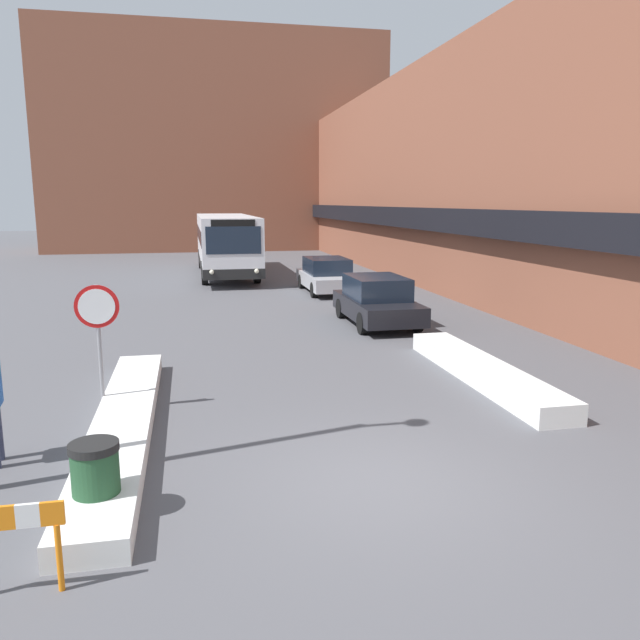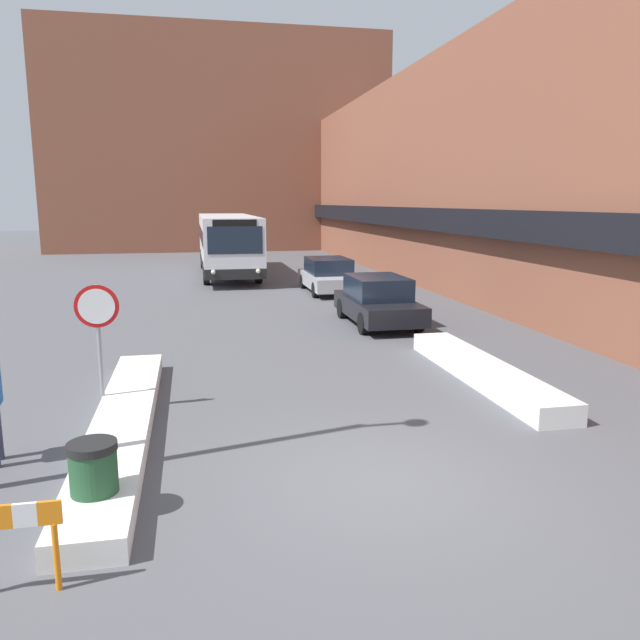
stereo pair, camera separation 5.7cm
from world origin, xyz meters
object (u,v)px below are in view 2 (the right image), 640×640
(city_bus, at_px, (227,243))
(construction_barricade, at_px, (2,532))
(trash_bin, at_px, (94,480))
(parked_car_front, at_px, (378,301))
(stop_sign, at_px, (98,321))
(parked_car_middle, at_px, (329,275))

(city_bus, bearing_deg, construction_barricade, -97.85)
(trash_bin, distance_m, construction_barricade, 1.58)
(city_bus, relative_size, parked_car_front, 2.80)
(parked_car_front, relative_size, trash_bin, 4.46)
(construction_barricade, bearing_deg, parked_car_front, 58.90)
(stop_sign, relative_size, trash_bin, 2.46)
(city_bus, relative_size, construction_barricade, 10.79)
(city_bus, distance_m, construction_barricade, 26.87)
(trash_bin, bearing_deg, city_bus, 83.10)
(stop_sign, relative_size, construction_barricade, 2.12)
(parked_car_front, distance_m, parked_car_middle, 7.16)
(stop_sign, bearing_deg, parked_car_front, 43.78)
(parked_car_middle, xyz_separation_m, construction_barricade, (-7.45, -19.51, -0.05))
(city_bus, distance_m, stop_sign, 21.48)
(stop_sign, xyz_separation_m, trash_bin, (0.42, -3.96, -1.21))
(parked_car_middle, bearing_deg, trash_bin, -110.70)
(trash_bin, bearing_deg, parked_car_middle, 69.30)
(city_bus, relative_size, trash_bin, 12.50)
(parked_car_middle, bearing_deg, stop_sign, -117.20)
(city_bus, height_order, stop_sign, city_bus)
(trash_bin, height_order, construction_barricade, trash_bin)
(city_bus, distance_m, parked_car_middle, 8.09)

